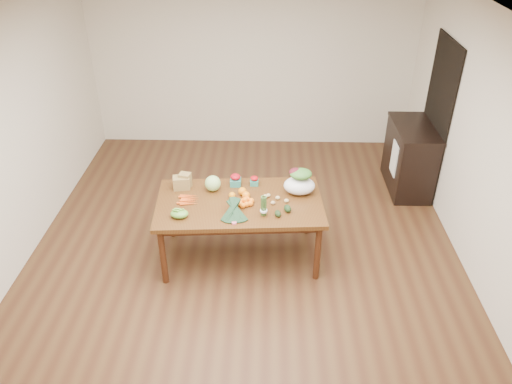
{
  "coord_description": "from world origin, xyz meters",
  "views": [
    {
      "loc": [
        0.26,
        -4.57,
        3.72
      ],
      "look_at": [
        0.14,
        0.0,
        0.86
      ],
      "focal_mm": 35.0,
      "sensor_mm": 36.0,
      "label": 1
    }
  ],
  "objects_px": {
    "cabinet": "(409,158)",
    "salad_bag": "(299,183)",
    "dining_table": "(240,229)",
    "mandarin_cluster": "(245,201)",
    "asparagus_bundle": "(264,206)",
    "kale_bunch": "(234,212)",
    "cabbage": "(213,183)",
    "paper_bag": "(181,181)"
  },
  "relations": [
    {
      "from": "cabinet",
      "to": "paper_bag",
      "type": "xyz_separation_m",
      "value": [
        -2.93,
        -1.34,
        0.37
      ]
    },
    {
      "from": "asparagus_bundle",
      "to": "kale_bunch",
      "type": "bearing_deg",
      "value": -174.01
    },
    {
      "from": "mandarin_cluster",
      "to": "asparagus_bundle",
      "type": "relative_size",
      "value": 0.72
    },
    {
      "from": "cabbage",
      "to": "salad_bag",
      "type": "relative_size",
      "value": 0.51
    },
    {
      "from": "mandarin_cluster",
      "to": "salad_bag",
      "type": "distance_m",
      "value": 0.65
    },
    {
      "from": "kale_bunch",
      "to": "dining_table",
      "type": "bearing_deg",
      "value": 79.38
    },
    {
      "from": "dining_table",
      "to": "salad_bag",
      "type": "height_order",
      "value": "salad_bag"
    },
    {
      "from": "cabbage",
      "to": "mandarin_cluster",
      "type": "relative_size",
      "value": 1.0
    },
    {
      "from": "dining_table",
      "to": "asparagus_bundle",
      "type": "bearing_deg",
      "value": -48.82
    },
    {
      "from": "cabbage",
      "to": "asparagus_bundle",
      "type": "bearing_deg",
      "value": -40.36
    },
    {
      "from": "asparagus_bundle",
      "to": "salad_bag",
      "type": "height_order",
      "value": "salad_bag"
    },
    {
      "from": "cabinet",
      "to": "cabbage",
      "type": "relative_size",
      "value": 5.69
    },
    {
      "from": "paper_bag",
      "to": "cabbage",
      "type": "relative_size",
      "value": 1.39
    },
    {
      "from": "cabinet",
      "to": "paper_bag",
      "type": "distance_m",
      "value": 3.25
    },
    {
      "from": "kale_bunch",
      "to": "salad_bag",
      "type": "bearing_deg",
      "value": 32.5
    },
    {
      "from": "cabinet",
      "to": "cabbage",
      "type": "bearing_deg",
      "value": -151.9
    },
    {
      "from": "cabinet",
      "to": "asparagus_bundle",
      "type": "distance_m",
      "value": 2.76
    },
    {
      "from": "dining_table",
      "to": "mandarin_cluster",
      "type": "bearing_deg",
      "value": -48.86
    },
    {
      "from": "cabinet",
      "to": "salad_bag",
      "type": "bearing_deg",
      "value": -138.74
    },
    {
      "from": "dining_table",
      "to": "cabbage",
      "type": "height_order",
      "value": "cabbage"
    },
    {
      "from": "cabbage",
      "to": "kale_bunch",
      "type": "xyz_separation_m",
      "value": [
        0.27,
        -0.54,
        -0.01
      ]
    },
    {
      "from": "cabinet",
      "to": "kale_bunch",
      "type": "height_order",
      "value": "cabinet"
    },
    {
      "from": "mandarin_cluster",
      "to": "kale_bunch",
      "type": "xyz_separation_m",
      "value": [
        -0.1,
        -0.25,
        0.03
      ]
    },
    {
      "from": "mandarin_cluster",
      "to": "cabbage",
      "type": "bearing_deg",
      "value": 142.48
    },
    {
      "from": "paper_bag",
      "to": "salad_bag",
      "type": "bearing_deg",
      "value": -3.03
    },
    {
      "from": "paper_bag",
      "to": "kale_bunch",
      "type": "height_order",
      "value": "paper_bag"
    },
    {
      "from": "salad_bag",
      "to": "mandarin_cluster",
      "type": "bearing_deg",
      "value": -156.73
    },
    {
      "from": "cabbage",
      "to": "asparagus_bundle",
      "type": "relative_size",
      "value": 0.72
    },
    {
      "from": "cabbage",
      "to": "asparagus_bundle",
      "type": "height_order",
      "value": "asparagus_bundle"
    },
    {
      "from": "kale_bunch",
      "to": "asparagus_bundle",
      "type": "bearing_deg",
      "value": 5.99
    },
    {
      "from": "dining_table",
      "to": "mandarin_cluster",
      "type": "height_order",
      "value": "mandarin_cluster"
    },
    {
      "from": "kale_bunch",
      "to": "salad_bag",
      "type": "height_order",
      "value": "salad_bag"
    },
    {
      "from": "mandarin_cluster",
      "to": "salad_bag",
      "type": "bearing_deg",
      "value": 23.27
    },
    {
      "from": "cabbage",
      "to": "kale_bunch",
      "type": "bearing_deg",
      "value": -63.31
    },
    {
      "from": "cabinet",
      "to": "salad_bag",
      "type": "height_order",
      "value": "salad_bag"
    },
    {
      "from": "paper_bag",
      "to": "cabbage",
      "type": "xyz_separation_m",
      "value": [
        0.36,
        -0.04,
        0.0
      ]
    },
    {
      "from": "cabinet",
      "to": "salad_bag",
      "type": "distance_m",
      "value": 2.18
    },
    {
      "from": "cabbage",
      "to": "salad_bag",
      "type": "bearing_deg",
      "value": -2.02
    },
    {
      "from": "dining_table",
      "to": "salad_bag",
      "type": "bearing_deg",
      "value": 12.4
    },
    {
      "from": "dining_table",
      "to": "mandarin_cluster",
      "type": "relative_size",
      "value": 10.03
    },
    {
      "from": "dining_table",
      "to": "cabinet",
      "type": "xyz_separation_m",
      "value": [
        2.26,
        1.6,
        0.1
      ]
    },
    {
      "from": "cabinet",
      "to": "mandarin_cluster",
      "type": "relative_size",
      "value": 5.67
    }
  ]
}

